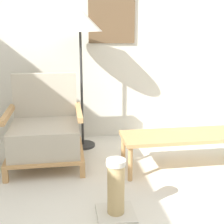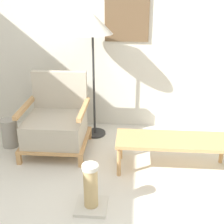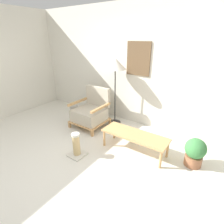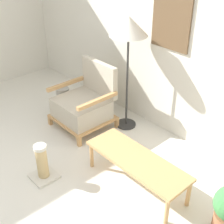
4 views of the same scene
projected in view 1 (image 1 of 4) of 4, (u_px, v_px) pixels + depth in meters
name	position (u px, v px, depth m)	size (l,w,h in m)	color
wall_back	(99.00, 29.00, 3.77)	(8.00, 0.09, 2.70)	silver
armchair	(45.00, 132.00, 3.17)	(0.75, 0.72, 0.91)	tan
floor_lamp	(80.00, 26.00, 3.38)	(0.49, 0.49, 1.58)	#2D2D2D
coffee_table	(184.00, 138.00, 3.05)	(1.22, 0.43, 0.37)	tan
scratching_post	(116.00, 193.00, 2.30)	(0.28, 0.28, 0.45)	beige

